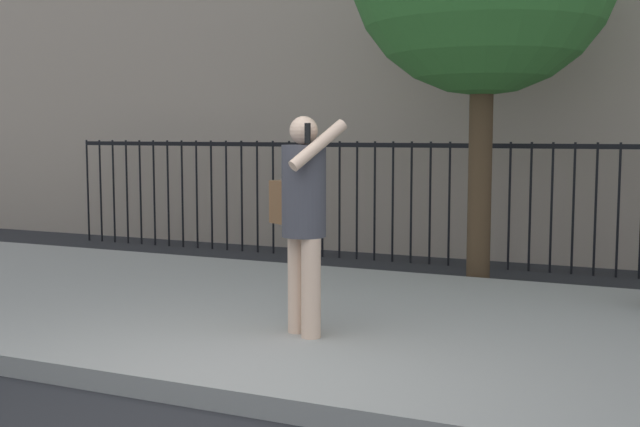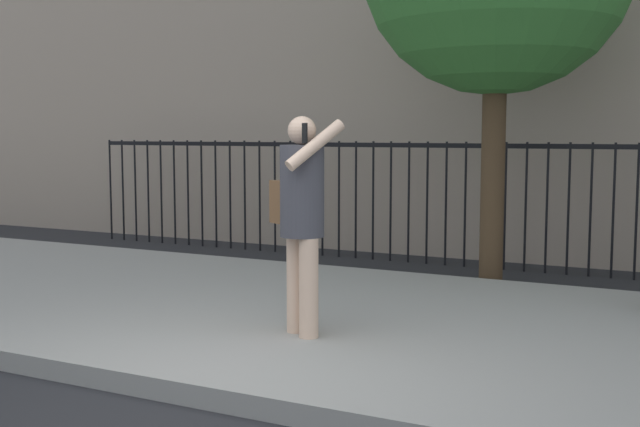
# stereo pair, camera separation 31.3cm
# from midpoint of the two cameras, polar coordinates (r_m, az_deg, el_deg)

# --- Properties ---
(ground_plane) EXTENTS (60.00, 60.00, 0.00)m
(ground_plane) POSITION_cam_midpoint_polar(r_m,az_deg,el_deg) (5.10, -6.61, -13.83)
(ground_plane) COLOR #28282B
(sidewalk) EXTENTS (28.00, 4.40, 0.15)m
(sidewalk) POSITION_cam_midpoint_polar(r_m,az_deg,el_deg) (6.94, 3.62, -7.84)
(sidewalk) COLOR #9E9B93
(sidewalk) RESTS_ON ground
(iron_fence) EXTENTS (12.03, 0.04, 1.60)m
(iron_fence) POSITION_cam_midpoint_polar(r_m,az_deg,el_deg) (10.27, 11.93, 1.82)
(iron_fence) COLOR black
(iron_fence) RESTS_ON ground
(pedestrian_on_phone) EXTENTS (0.72, 0.62, 1.69)m
(pedestrian_on_phone) POSITION_cam_midpoint_polar(r_m,az_deg,el_deg) (6.10, 0.06, 0.34)
(pedestrian_on_phone) COLOR beige
(pedestrian_on_phone) RESTS_ON sidewalk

